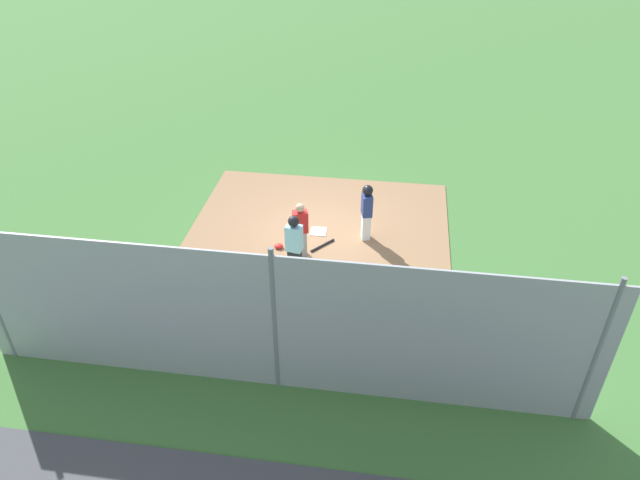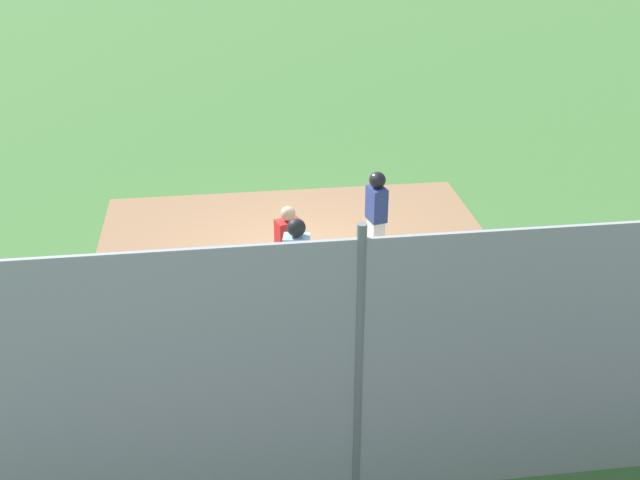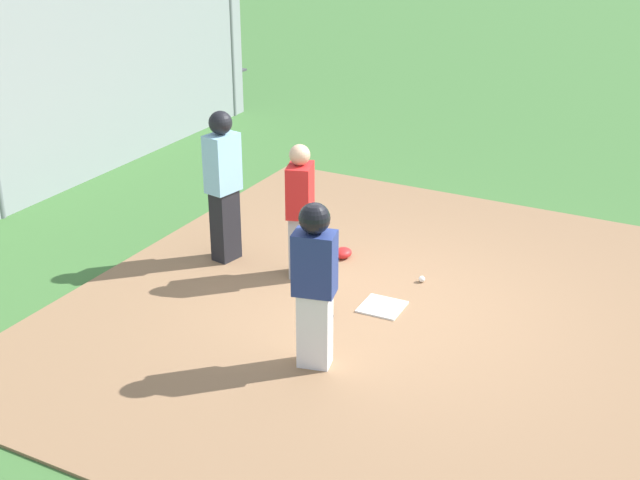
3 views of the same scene
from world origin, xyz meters
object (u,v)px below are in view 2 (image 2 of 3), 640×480
(runner, at_px, (376,210))
(baseball, at_px, (256,257))
(catcher, at_px, (289,250))
(umpire, at_px, (297,272))
(baseball_bat, at_px, (317,277))
(home_plate, at_px, (300,260))
(catcher_mask, at_px, (249,287))

(runner, height_order, baseball, runner)
(catcher, bearing_deg, umpire, 163.40)
(baseball_bat, height_order, baseball, baseball)
(home_plate, bearing_deg, runner, -4.85)
(baseball, bearing_deg, catcher, -70.26)
(umpire, bearing_deg, catcher, 11.96)
(runner, bearing_deg, umpire, 38.77)
(umpire, relative_size, runner, 1.11)
(runner, bearing_deg, catcher_mask, 6.63)
(runner, height_order, catcher_mask, runner)
(catcher_mask, bearing_deg, baseball, 80.83)
(runner, bearing_deg, baseball, -20.47)
(catcher, xyz_separation_m, catcher_mask, (-0.64, 0.22, -0.75))
(baseball_bat, bearing_deg, baseball, -91.13)
(home_plate, xyz_separation_m, baseball, (-0.77, 0.15, 0.03))
(umpire, relative_size, baseball_bat, 2.19)
(runner, xyz_separation_m, baseball_bat, (-1.11, -0.58, -0.90))
(catcher, xyz_separation_m, runner, (1.61, 1.04, 0.13))
(catcher, xyz_separation_m, baseball_bat, (0.51, 0.47, -0.78))
(catcher, height_order, runner, runner)
(umpire, bearing_deg, catcher_mask, 39.15)
(runner, bearing_deg, home_plate, -18.19)
(runner, xyz_separation_m, catcher_mask, (-2.26, -0.82, -0.87))
(home_plate, relative_size, baseball, 5.95)
(catcher, distance_m, baseball_bat, 1.04)
(home_plate, relative_size, runner, 0.27)
(home_plate, relative_size, baseball_bat, 0.53)
(catcher, height_order, umpire, umpire)
(home_plate, height_order, runner, runner)
(baseball, bearing_deg, umpire, -77.92)
(home_plate, distance_m, umpire, 2.37)
(home_plate, relative_size, catcher, 0.28)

